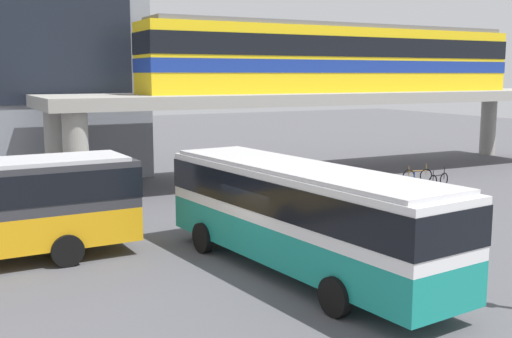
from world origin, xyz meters
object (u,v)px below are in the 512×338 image
Objects in this scene: bus_main at (299,208)px; bicycle_blue at (405,185)px; train at (340,57)px; bicycle_black at (439,180)px; bicycle_brown at (417,176)px.

bicycle_blue is at bearing 36.77° from bus_main.
train is at bearing 87.06° from bicycle_blue.
bicycle_blue is 1.02× the size of bicycle_black.
bicycle_black is (2.15, -6.02, -6.43)m from train.
bicycle_blue and bicycle_black have the same top height.
train reaches higher than bicycle_black.
bus_main reaches higher than bicycle_blue.
train is 13.50× the size of bicycle_black.
bicycle_brown is at bearing -62.75° from train.
bus_main reaches higher than bicycle_black.
train is 9.00m from bicycle_blue.
bicycle_brown is (2.23, -4.33, -6.43)m from train.
train is 2.10× the size of bus_main.
train is at bearing 117.25° from bicycle_brown.
bus_main is 16.62m from bicycle_black.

